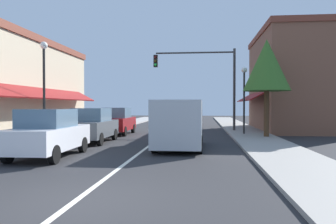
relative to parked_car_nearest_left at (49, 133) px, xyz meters
name	(u,v)px	position (x,y,z in m)	size (l,w,h in m)	color
ground_plane	(168,131)	(3.09, 12.71, -0.88)	(80.00, 80.00, 0.00)	#28282B
sidewalk_left	(96,130)	(-2.41, 12.71, -0.82)	(2.60, 56.00, 0.12)	#A39E99
sidewalk_right	(244,131)	(8.59, 12.71, -0.82)	(2.60, 56.00, 0.12)	gray
lane_center_stripe	(168,131)	(3.09, 12.71, -0.88)	(0.14, 52.00, 0.01)	silver
storefront_left_block	(5,87)	(-5.90, 6.71, 2.08)	(5.71, 14.20, 5.92)	#BCAD8E
storefront_right_block	(297,82)	(12.82, 14.71, 2.87)	(7.18, 10.20, 7.50)	brown
parked_car_nearest_left	(49,133)	(0.00, 0.00, 0.00)	(1.84, 4.13, 1.77)	silver
parked_car_second_left	(92,125)	(-0.03, 4.92, 0.00)	(1.83, 4.13, 1.77)	#4C5156
parked_car_third_left	(117,121)	(-0.01, 9.78, 0.00)	(1.82, 4.12, 1.77)	maroon
van_in_lane	(180,122)	(4.59, 3.10, 0.27)	(2.03, 5.19, 2.12)	#B2B7BC
traffic_signal_mast_arm	(206,75)	(5.86, 12.82, 3.30)	(5.99, 0.50, 6.05)	#333333
street_lamp_left_near	(44,76)	(-2.00, 3.67, 2.45)	(0.36, 0.36, 4.97)	black
street_lamp_right_mid	(244,89)	(8.22, 9.81, 2.09)	(0.36, 0.36, 4.35)	black
tree_right_near	(267,66)	(9.26, 7.98, 3.32)	(2.70, 2.70, 5.72)	#4C331E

